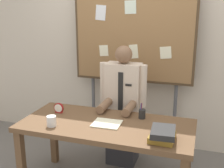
{
  "coord_description": "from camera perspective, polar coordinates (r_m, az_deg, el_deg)",
  "views": [
    {
      "loc": [
        0.86,
        -2.44,
        1.85
      ],
      "look_at": [
        0.0,
        0.18,
        1.09
      ],
      "focal_mm": 45.9,
      "sensor_mm": 36.0,
      "label": 1
    }
  ],
  "objects": [
    {
      "name": "open_notebook",
      "position": [
        2.79,
        -1.05,
        -7.89
      ],
      "size": [
        0.28,
        0.24,
        0.01
      ],
      "primitive_type": "cube",
      "rotation": [
        0.0,
        0.0,
        0.03
      ],
      "color": "#F4EFCC",
      "rests_on": "desk"
    },
    {
      "name": "person",
      "position": [
        3.36,
        2.18,
        -5.3
      ],
      "size": [
        0.55,
        0.56,
        1.42
      ],
      "color": "#2D2D33",
      "rests_on": "ground_plane"
    },
    {
      "name": "book_stack",
      "position": [
        2.5,
        10.06,
        -9.86
      ],
      "size": [
        0.23,
        0.28,
        0.1
      ],
      "color": "olive",
      "rests_on": "desk"
    },
    {
      "name": "desk",
      "position": [
        2.85,
        -1.14,
        -9.47
      ],
      "size": [
        1.68,
        0.77,
        0.74
      ],
      "color": "brown",
      "rests_on": "ground_plane"
    },
    {
      "name": "back_wall",
      "position": [
        3.79,
        4.95,
        7.78
      ],
      "size": [
        6.4,
        0.08,
        2.7
      ],
      "primitive_type": "cube",
      "color": "beige",
      "rests_on": "ground_plane"
    },
    {
      "name": "pen_holder",
      "position": [
        2.93,
        5.99,
        -5.93
      ],
      "size": [
        0.07,
        0.07,
        0.16
      ],
      "color": "#262626",
      "rests_on": "desk"
    },
    {
      "name": "bulletin_board",
      "position": [
        3.58,
        4.24,
        9.9
      ],
      "size": [
        1.52,
        0.09,
        2.15
      ],
      "color": "#4C3823",
      "rests_on": "ground_plane"
    },
    {
      "name": "coffee_mug",
      "position": [
        2.79,
        -11.97,
        -7.24
      ],
      "size": [
        0.09,
        0.09,
        0.1
      ],
      "primitive_type": "cylinder",
      "color": "white",
      "rests_on": "desk"
    },
    {
      "name": "desk_clock",
      "position": [
        3.11,
        -10.56,
        -4.8
      ],
      "size": [
        0.11,
        0.04,
        0.11
      ],
      "color": "maroon",
      "rests_on": "desk"
    }
  ]
}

